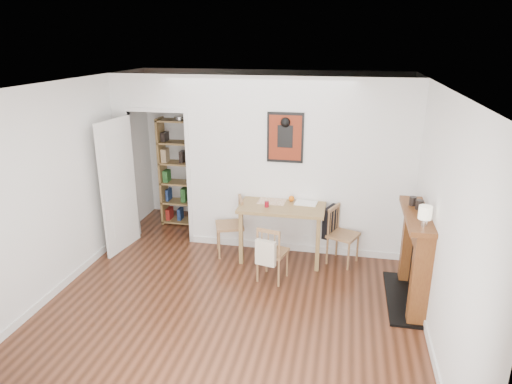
% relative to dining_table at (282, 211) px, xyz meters
% --- Properties ---
extents(ground, '(5.20, 5.20, 0.00)m').
position_rel_dining_table_xyz_m(ground, '(-0.41, -1.10, -0.73)').
color(ground, brown).
rests_on(ground, ground).
extents(room_shell, '(5.20, 5.20, 5.20)m').
position_rel_dining_table_xyz_m(room_shell, '(-0.31, 0.24, 0.57)').
color(room_shell, silver).
rests_on(room_shell, ground).
extents(dining_table, '(1.22, 0.77, 0.83)m').
position_rel_dining_table_xyz_m(dining_table, '(0.00, 0.00, 0.00)').
color(dining_table, olive).
rests_on(dining_table, ground).
extents(chair_left, '(0.56, 0.56, 0.88)m').
position_rel_dining_table_xyz_m(chair_left, '(-0.78, -0.03, -0.29)').
color(chair_left, '#996D47').
rests_on(chair_left, ground).
extents(chair_right, '(0.59, 0.55, 0.84)m').
position_rel_dining_table_xyz_m(chair_right, '(0.86, -0.00, -0.29)').
color(chair_right, '#996D47').
rests_on(chair_right, ground).
extents(chair_front, '(0.47, 0.51, 0.78)m').
position_rel_dining_table_xyz_m(chair_front, '(-0.03, -0.69, -0.33)').
color(chair_front, '#996D47').
rests_on(chair_front, ground).
extents(bookshelf, '(0.78, 0.31, 1.84)m').
position_rel_dining_table_xyz_m(bookshelf, '(-1.85, 0.97, 0.18)').
color(bookshelf, olive).
rests_on(bookshelf, ground).
extents(fireplace, '(0.45, 1.25, 1.16)m').
position_rel_dining_table_xyz_m(fireplace, '(1.74, -0.85, -0.11)').
color(fireplace, brown).
rests_on(fireplace, ground).
extents(red_glass, '(0.06, 0.06, 0.08)m').
position_rel_dining_table_xyz_m(red_glass, '(-0.21, -0.14, 0.14)').
color(red_glass, maroon).
rests_on(red_glass, dining_table).
extents(orange_fruit, '(0.08, 0.08, 0.08)m').
position_rel_dining_table_xyz_m(orange_fruit, '(0.11, 0.16, 0.14)').
color(orange_fruit, '#D9600B').
rests_on(orange_fruit, dining_table).
extents(placemat, '(0.41, 0.31, 0.00)m').
position_rel_dining_table_xyz_m(placemat, '(-0.17, 0.09, 0.10)').
color(placemat, beige).
rests_on(placemat, dining_table).
extents(notebook, '(0.33, 0.26, 0.02)m').
position_rel_dining_table_xyz_m(notebook, '(0.32, 0.11, 0.11)').
color(notebook, white).
rests_on(notebook, dining_table).
extents(mantel_lamp, '(0.14, 0.14, 0.23)m').
position_rel_dining_table_xyz_m(mantel_lamp, '(1.72, -1.24, 0.57)').
color(mantel_lamp, silver).
rests_on(mantel_lamp, fireplace).
extents(ceramic_jar_a, '(0.09, 0.09, 0.11)m').
position_rel_dining_table_xyz_m(ceramic_jar_a, '(1.73, -0.73, 0.49)').
color(ceramic_jar_a, black).
rests_on(ceramic_jar_a, fireplace).
extents(ceramic_jar_b, '(0.09, 0.09, 0.11)m').
position_rel_dining_table_xyz_m(ceramic_jar_b, '(1.67, -0.60, 0.48)').
color(ceramic_jar_b, black).
rests_on(ceramic_jar_b, fireplace).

